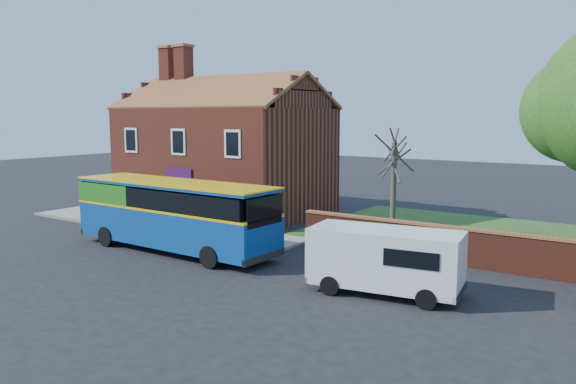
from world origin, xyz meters
The scene contains 8 objects.
ground centered at (0.00, 0.00, 0.00)m, with size 120.00×120.00×0.00m, color black.
pavement centered at (-7.00, 5.75, 0.06)m, with size 18.00×3.50×0.12m, color gray.
kerb centered at (-7.00, 4.00, 0.07)m, with size 18.00×0.15×0.14m, color slate.
shop_building centered at (-7.02, 11.50, 3.41)m, with size 12.30×8.13×10.50m.
boundary_wall centered at (13.00, 7.00, 0.81)m, with size 22.00×0.38×1.60m.
bus centered at (-2.42, 2.24, 1.80)m, with size 10.45×2.88×3.17m.
van_near centered at (8.37, 1.90, 1.26)m, with size 5.35×2.75×2.25m.
bare_tree centered at (5.02, 10.11, 2.68)m, with size 1.96×2.34×5.23m.
Camera 1 is at (16.10, -15.41, 6.10)m, focal length 35.00 mm.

